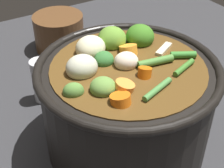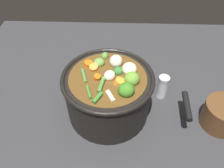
% 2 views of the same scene
% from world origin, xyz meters
% --- Properties ---
extents(ground_plane, '(1.10, 1.10, 0.00)m').
position_xyz_m(ground_plane, '(0.00, 0.00, 0.00)').
color(ground_plane, '#2D2D30').
extents(cooking_pot, '(0.26, 0.26, 0.18)m').
position_xyz_m(cooking_pot, '(-0.00, -0.00, 0.08)').
color(cooking_pot, black).
rests_on(cooking_pot, ground_plane).
extents(salt_shaker, '(0.04, 0.04, 0.08)m').
position_xyz_m(salt_shaker, '(-0.18, -0.07, 0.04)').
color(salt_shaker, silver).
rests_on(salt_shaker, ground_plane).
extents(small_saucepan, '(0.18, 0.12, 0.08)m').
position_xyz_m(small_saucepan, '(-0.34, 0.04, 0.04)').
color(small_saucepan, brown).
rests_on(small_saucepan, ground_plane).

